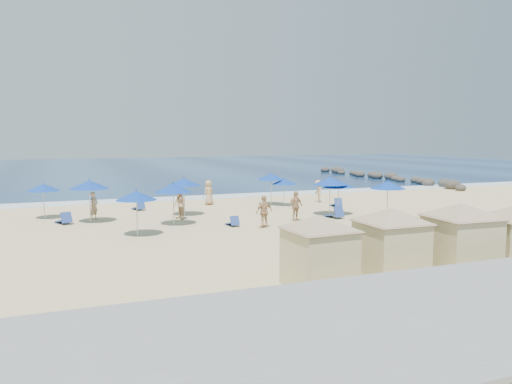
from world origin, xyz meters
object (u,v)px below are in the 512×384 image
Objects in this scene: beachgoer_1 at (179,204)px; beachgoer_2 at (296,206)px; umbrella_4 at (173,188)px; cabana_3 at (512,229)px; umbrella_6 at (330,181)px; umbrella_0 at (89,185)px; beachgoer_4 at (209,192)px; umbrella_3 at (184,182)px; umbrella_7 at (271,177)px; trash_bin at (406,224)px; umbrella_2 at (136,196)px; beachgoer_5 at (264,212)px; rock_jetty at (382,176)px; cabana_1 at (391,234)px; umbrella_8 at (339,184)px; cabana_0 at (319,242)px; cabana_2 at (461,229)px; beachgoer_0 at (94,206)px; umbrella_1 at (43,187)px; beachgoer_3 at (318,191)px; umbrella_5 at (284,181)px; umbrella_9 at (388,185)px.

beachgoer_1 is 6.92m from beachgoer_2.
umbrella_4 reaches higher than beachgoer_1.
umbrella_6 is at bearing 90.49° from cabana_3.
beachgoer_1 is (-9.22, 15.43, -0.55)m from cabana_3.
umbrella_0 is 1.41× the size of beachgoer_4.
umbrella_3 is 1.03× the size of umbrella_7.
umbrella_0 is 1.01× the size of umbrella_6.
trash_bin is 0.35× the size of umbrella_2.
cabana_3 reaches higher than umbrella_2.
beachgoer_2 is (-1.35, -6.78, -1.19)m from umbrella_7.
beachgoer_4 is at bearing 156.30° from umbrella_7.
beachgoer_1 is 1.04× the size of beachgoer_5.
rock_jetty is at bearing 58.21° from trash_bin.
umbrella_8 is at bearing 66.47° from cabana_1.
cabana_0 is 13.37m from umbrella_4.
cabana_2 reaches higher than cabana_3.
beachgoer_1 is 5.73m from beachgoer_5.
umbrella_7 is 1.30× the size of beachgoer_1.
umbrella_4 is 1.44× the size of beachgoer_0.
beachgoer_4 is at bearing 99.04° from cabana_2.
beachgoer_5 is at bearing -82.84° from beachgoer_0.
trash_bin is 0.47× the size of beachgoer_5.
umbrella_3 reaches higher than umbrella_1.
cabana_1 is 5.17m from cabana_3.
cabana_0 reaches higher than umbrella_0.
beachgoer_2 is at bearing 92.51° from cabana_2.
cabana_0 reaches higher than beachgoer_4.
umbrella_3 is 1.45× the size of beachgoer_3.
cabana_2 is 1.96× the size of umbrella_8.
cabana_0 is at bearing 177.15° from cabana_3.
cabana_0 reaches higher than trash_bin.
cabana_2 reaches higher than beachgoer_2.
beachgoer_0 is at bearing -1.05° from beachgoer_4.
umbrella_1 is 1.08× the size of umbrella_5.
umbrella_2 is 1.32× the size of beachgoer_5.
beachgoer_3 is at bearing -137.67° from rock_jetty.
umbrella_7 is (3.52, 18.75, 0.52)m from cabana_1.
cabana_2 is 23.51m from umbrella_1.
umbrella_9 reaches higher than umbrella_2.
beachgoer_3 is 8.28m from beachgoer_4.
umbrella_6 is at bearing -10.24° from beachgoer_3.
umbrella_6 is at bearing 131.43° from umbrella_9.
beachgoer_5 reaches higher than trash_bin.
cabana_0 is (-27.04, -34.22, 1.16)m from rock_jetty.
umbrella_9 reaches higher than umbrella_8.
umbrella_3 is at bearing 142.93° from beachgoer_1.
umbrella_4 is at bearing -31.14° from umbrella_0.
cabana_1 reaches higher than beachgoer_4.
umbrella_1 reaches higher than beachgoer_1.
beachgoer_1 is (-1.20, 15.03, -0.60)m from cabana_0.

